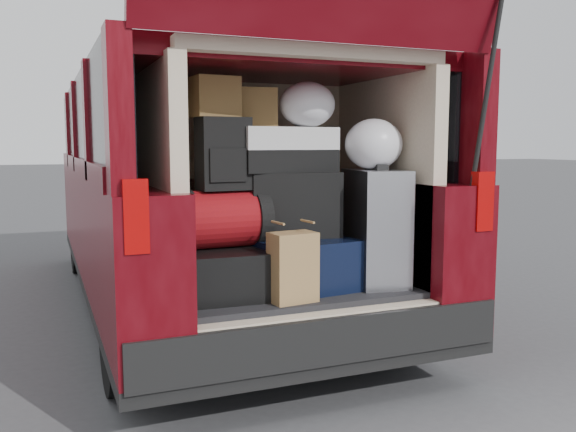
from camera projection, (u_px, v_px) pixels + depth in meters
name	position (u px, v px, depth m)	size (l,w,h in m)	color
ground	(300.00, 396.00, 3.18)	(80.00, 80.00, 0.00)	#3B3C3E
minivan	(207.00, 195.00, 4.78)	(1.90, 5.35, 2.77)	black
load_floor	(280.00, 330.00, 3.40)	(1.24, 1.05, 0.55)	black
black_hardshell	(222.00, 270.00, 3.11)	(0.43, 0.59, 0.24)	black
navy_hardshell	(294.00, 261.00, 3.27)	(0.50, 0.61, 0.27)	black
silver_roller	(375.00, 227.00, 3.30)	(0.26, 0.41, 0.62)	white
kraft_bag	(293.00, 267.00, 2.92)	(0.22, 0.14, 0.34)	#A37F49
red_duffel	(222.00, 219.00, 3.08)	(0.45, 0.29, 0.29)	maroon
black_soft_case	(292.00, 204.00, 3.25)	(0.48, 0.29, 0.34)	black
backpack	(223.00, 154.00, 3.04)	(0.25, 0.15, 0.36)	black
twotone_duffel	(284.00, 150.00, 3.22)	(0.52, 0.27, 0.23)	silver
grocery_sack_lower	(215.00, 97.00, 3.02)	(0.22, 0.18, 0.20)	olive
grocery_sack_upper	(256.00, 108.00, 3.18)	(0.20, 0.16, 0.20)	olive
plastic_bag_center	(307.00, 105.00, 3.21)	(0.30, 0.28, 0.24)	silver
plastic_bag_right	(374.00, 144.00, 3.25)	(0.31, 0.29, 0.27)	silver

